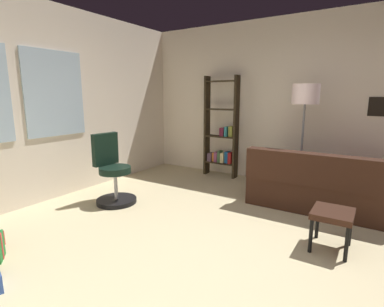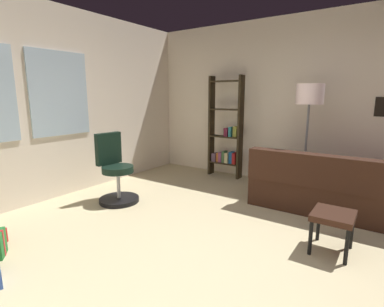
# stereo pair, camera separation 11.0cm
# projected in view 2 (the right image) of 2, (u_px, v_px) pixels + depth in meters

# --- Properties ---
(ground_plane) EXTENTS (5.30, 6.24, 0.10)m
(ground_plane) POSITION_uv_depth(u_px,v_px,m) (253.00, 265.00, 2.74)
(ground_plane) COLOR beige
(wall_back_with_windows) EXTENTS (5.30, 0.12, 2.77)m
(wall_back_with_windows) POSITION_uv_depth(u_px,v_px,m) (49.00, 103.00, 4.20)
(wall_back_with_windows) COLOR #F1E1CC
(wall_back_with_windows) RESTS_ON ground_plane
(wall_right_with_frames) EXTENTS (0.12, 6.24, 2.77)m
(wall_right_with_frames) POSITION_uv_depth(u_px,v_px,m) (325.00, 103.00, 4.64)
(wall_right_with_frames) COLOR #F1E1CC
(wall_right_with_frames) RESTS_ON ground_plane
(couch) EXTENTS (1.69, 1.86, 0.80)m
(couch) POSITION_uv_depth(u_px,v_px,m) (339.00, 188.00, 3.98)
(couch) COLOR #331D13
(couch) RESTS_ON ground_plane
(footstool) EXTENTS (0.41, 0.37, 0.40)m
(footstool) POSITION_uv_depth(u_px,v_px,m) (333.00, 219.00, 2.83)
(footstool) COLOR #331D13
(footstool) RESTS_ON ground_plane
(office_chair) EXTENTS (0.56, 0.56, 0.99)m
(office_chair) POSITION_uv_depth(u_px,v_px,m) (116.00, 175.00, 4.19)
(office_chair) COLOR black
(office_chair) RESTS_ON ground_plane
(bookshelf) EXTENTS (0.18, 0.64, 1.85)m
(bookshelf) POSITION_uv_depth(u_px,v_px,m) (226.00, 134.00, 5.43)
(bookshelf) COLOR #2F2515
(bookshelf) RESTS_ON ground_plane
(floor_lamp) EXTENTS (0.38, 0.38, 1.66)m
(floor_lamp) POSITION_uv_depth(u_px,v_px,m) (309.00, 102.00, 4.12)
(floor_lamp) COLOR slate
(floor_lamp) RESTS_ON ground_plane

